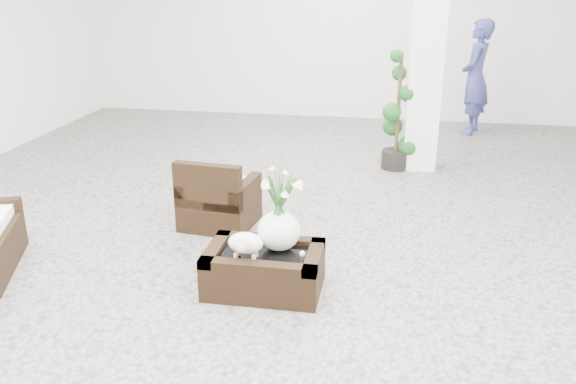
# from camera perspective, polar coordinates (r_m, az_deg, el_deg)

# --- Properties ---
(ground) EXTENTS (11.00, 11.00, 0.00)m
(ground) POSITION_cam_1_polar(r_m,az_deg,el_deg) (5.45, 0.19, -5.77)
(ground) COLOR gray
(ground) RESTS_ON ground
(column) EXTENTS (0.40, 0.40, 3.50)m
(column) POSITION_cam_1_polar(r_m,az_deg,el_deg) (7.67, 13.18, 14.87)
(column) COLOR white
(column) RESTS_ON ground
(coffee_table) EXTENTS (0.90, 0.60, 0.31)m
(coffee_table) POSITION_cam_1_polar(r_m,az_deg,el_deg) (4.80, -2.26, -7.48)
(coffee_table) COLOR black
(coffee_table) RESTS_ON ground
(sheep_figurine) EXTENTS (0.28, 0.23, 0.21)m
(sheep_figurine) POSITION_cam_1_polar(r_m,az_deg,el_deg) (4.63, -4.02, -5.04)
(sheep_figurine) COLOR white
(sheep_figurine) RESTS_ON coffee_table
(planter_narcissus) EXTENTS (0.44, 0.44, 0.80)m
(planter_narcissus) POSITION_cam_1_polar(r_m,az_deg,el_deg) (4.65, -0.88, -0.93)
(planter_narcissus) COLOR white
(planter_narcissus) RESTS_ON coffee_table
(tealight) EXTENTS (0.04, 0.04, 0.03)m
(tealight) POSITION_cam_1_polar(r_m,az_deg,el_deg) (4.70, 1.37, -5.82)
(tealight) COLOR white
(tealight) RESTS_ON coffee_table
(armchair) EXTENTS (0.74, 0.71, 0.71)m
(armchair) POSITION_cam_1_polar(r_m,az_deg,el_deg) (5.96, -6.51, 0.10)
(armchair) COLOR black
(armchair) RESTS_ON ground
(topiary) EXTENTS (0.39, 0.39, 1.48)m
(topiary) POSITION_cam_1_polar(r_m,az_deg,el_deg) (7.72, 10.37, 7.48)
(topiary) COLOR #154115
(topiary) RESTS_ON ground
(shopper) EXTENTS (0.57, 0.72, 1.73)m
(shopper) POSITION_cam_1_polar(r_m,az_deg,el_deg) (9.78, 17.28, 10.29)
(shopper) COLOR navy
(shopper) RESTS_ON ground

